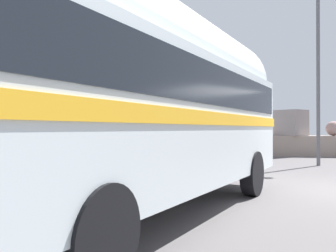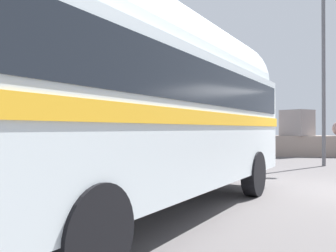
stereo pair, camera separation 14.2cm
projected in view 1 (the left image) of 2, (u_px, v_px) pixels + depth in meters
The scene contains 3 objects.
breakwater at pixel (290, 142), 19.96m from camera, with size 31.36×2.26×2.49m.
vintage_coach at pixel (146, 94), 6.18m from camera, with size 4.99×8.90×3.70m.
lamp_post at pixel (321, 68), 14.44m from camera, with size 1.27×0.30×6.90m.
Camera 1 is at (-3.05, -8.99, 1.47)m, focal length 39.27 mm.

